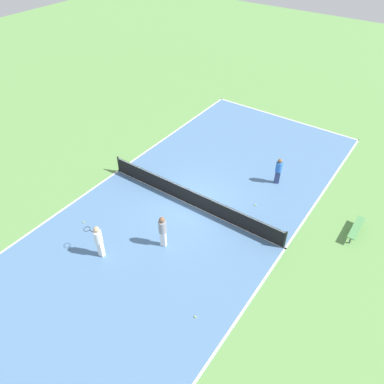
{
  "coord_description": "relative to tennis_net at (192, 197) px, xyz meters",
  "views": [
    {
      "loc": [
        -8.4,
        11.97,
        13.01
      ],
      "look_at": [
        0.0,
        0.0,
        0.9
      ],
      "focal_mm": 35.0,
      "sensor_mm": 36.0,
      "label": 1
    }
  ],
  "objects": [
    {
      "name": "tennis_ball_right_alley",
      "position": [
        -3.88,
        5.3,
        -0.48
      ],
      "size": [
        0.07,
        0.07,
        0.07
      ],
      "primitive_type": "sphere",
      "color": "#CCE033",
      "rests_on": "court_surface"
    },
    {
      "name": "player_baseline_gray",
      "position": [
        -0.53,
        3.05,
        0.49
      ],
      "size": [
        0.44,
        0.44,
        1.75
      ],
      "rotation": [
        0.0,
        0.0,
        3.41
      ],
      "color": "white",
      "rests_on": "court_surface"
    },
    {
      "name": "ground_plane",
      "position": [
        0.0,
        0.0,
        -0.54
      ],
      "size": [
        80.0,
        80.0,
        0.0
      ],
      "primitive_type": "plane",
      "color": "#60934C"
    },
    {
      "name": "court_surface",
      "position": [
        0.0,
        0.0,
        -0.53
      ],
      "size": [
        10.61,
        23.08,
        0.02
      ],
      "color": "#4C729E",
      "rests_on": "ground_plane"
    },
    {
      "name": "bench",
      "position": [
        -7.56,
        -2.79,
        -0.15
      ],
      "size": [
        0.36,
        1.78,
        0.45
      ],
      "rotation": [
        0.0,
        0.0,
        1.57
      ],
      "color": "#4C8C4C",
      "rests_on": "ground_plane"
    },
    {
      "name": "tennis_ball_far_baseline",
      "position": [
        3.63,
        4.16,
        -0.48
      ],
      "size": [
        0.07,
        0.07,
        0.07
      ],
      "primitive_type": "sphere",
      "color": "#CCE033",
      "rests_on": "court_surface"
    },
    {
      "name": "player_near_blue",
      "position": [
        -2.79,
        -4.27,
        0.39
      ],
      "size": [
        0.49,
        0.49,
        1.6
      ],
      "rotation": [
        0.0,
        0.0,
        3.68
      ],
      "color": "navy",
      "rests_on": "court_surface"
    },
    {
      "name": "tennis_ball_left_sideline",
      "position": [
        -2.73,
        -1.87,
        -0.48
      ],
      "size": [
        0.07,
        0.07,
        0.07
      ],
      "primitive_type": "sphere",
      "color": "#CCE033",
      "rests_on": "court_surface"
    },
    {
      "name": "player_near_white",
      "position": [
        1.38,
        5.13,
        0.51
      ],
      "size": [
        0.95,
        0.4,
        1.77
      ],
      "rotation": [
        0.0,
        0.0,
        0.07
      ],
      "color": "white",
      "rests_on": "court_surface"
    },
    {
      "name": "tennis_net",
      "position": [
        0.0,
        0.0,
        0.0
      ],
      "size": [
        10.41,
        0.1,
        1.02
      ],
      "color": "black",
      "rests_on": "court_surface"
    }
  ]
}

